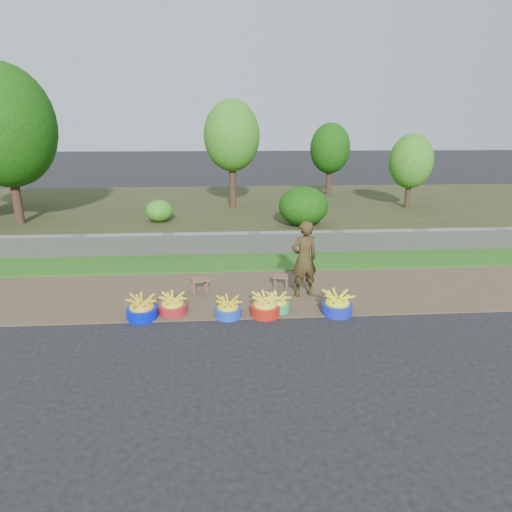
{
  "coord_description": "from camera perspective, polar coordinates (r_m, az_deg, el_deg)",
  "views": [
    {
      "loc": [
        -0.71,
        -6.71,
        3.14
      ],
      "look_at": [
        -0.15,
        1.3,
        0.75
      ],
      "focal_mm": 30.0,
      "sensor_mm": 36.0,
      "label": 1
    }
  ],
  "objects": [
    {
      "name": "earth_bank",
      "position": [
        15.99,
        -1.4,
        6.14
      ],
      "size": [
        80.0,
        10.0,
        0.5
      ],
      "primitive_type": "cube",
      "color": "#35391B",
      "rests_on": "ground"
    },
    {
      "name": "retaining_wall",
      "position": [
        11.21,
        -0.24,
        1.75
      ],
      "size": [
        80.0,
        0.35,
        0.55
      ],
      "primitive_type": "cube",
      "color": "gray",
      "rests_on": "ground"
    },
    {
      "name": "grass_verge",
      "position": [
        10.47,
        0.07,
        -0.78
      ],
      "size": [
        80.0,
        1.5,
        0.04
      ],
      "primitive_type": "cube",
      "color": "#2B6419",
      "rests_on": "ground"
    },
    {
      "name": "basin_a",
      "position": [
        7.64,
        -14.97,
        -6.82
      ],
      "size": [
        0.53,
        0.53,
        0.4
      ],
      "color": "#0011D7",
      "rests_on": "ground"
    },
    {
      "name": "ground_plane",
      "position": [
        7.45,
        1.88,
        -8.38
      ],
      "size": [
        120.0,
        120.0,
        0.0
      ],
      "primitive_type": "plane",
      "color": "black",
      "rests_on": "ground"
    },
    {
      "name": "vegetation",
      "position": [
        14.43,
        2.84,
        14.07
      ],
      "size": [
        33.98,
        7.68,
        4.38
      ],
      "color": "#362218",
      "rests_on": "earth_bank"
    },
    {
      "name": "dirt_shoulder",
      "position": [
        8.59,
        1.03,
        -4.81
      ],
      "size": [
        80.0,
        2.5,
        0.02
      ],
      "primitive_type": "cube",
      "color": "brown",
      "rests_on": "ground"
    },
    {
      "name": "stool_left",
      "position": [
        8.5,
        -7.52,
        -3.39
      ],
      "size": [
        0.4,
        0.35,
        0.3
      ],
      "rotation": [
        0.0,
        0.0,
        0.3
      ],
      "color": "brown",
      "rests_on": "dirt_shoulder"
    },
    {
      "name": "vendor_woman",
      "position": [
        8.21,
        6.42,
        -0.39
      ],
      "size": [
        0.62,
        0.49,
        1.48
      ],
      "primitive_type": "imported",
      "rotation": [
        0.0,
        0.0,
        3.42
      ],
      "color": "black",
      "rests_on": "dirt_shoulder"
    },
    {
      "name": "basin_f",
      "position": [
        7.69,
        10.75,
        -6.37
      ],
      "size": [
        0.54,
        0.54,
        0.4
      ],
      "color": "#1321BB",
      "rests_on": "ground"
    },
    {
      "name": "stool_right",
      "position": [
        8.71,
        3.35,
        -2.94
      ],
      "size": [
        0.36,
        0.3,
        0.27
      ],
      "rotation": [
        0.0,
        0.0,
        -0.24
      ],
      "color": "brown",
      "rests_on": "dirt_shoulder"
    },
    {
      "name": "basin_c",
      "position": [
        7.47,
        -3.75,
        -7.02
      ],
      "size": [
        0.46,
        0.46,
        0.34
      ],
      "color": "#183DBC",
      "rests_on": "ground"
    },
    {
      "name": "basin_d",
      "position": [
        7.51,
        1.24,
        -6.7
      ],
      "size": [
        0.52,
        0.52,
        0.39
      ],
      "color": "#A51D11",
      "rests_on": "ground"
    },
    {
      "name": "basin_e",
      "position": [
        7.68,
        2.84,
        -6.39
      ],
      "size": [
        0.44,
        0.44,
        0.33
      ],
      "color": "green",
      "rests_on": "ground"
    },
    {
      "name": "basin_b",
      "position": [
        7.7,
        -11.03,
        -6.49
      ],
      "size": [
        0.49,
        0.49,
        0.37
      ],
      "color": "#A31A21",
      "rests_on": "ground"
    }
  ]
}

